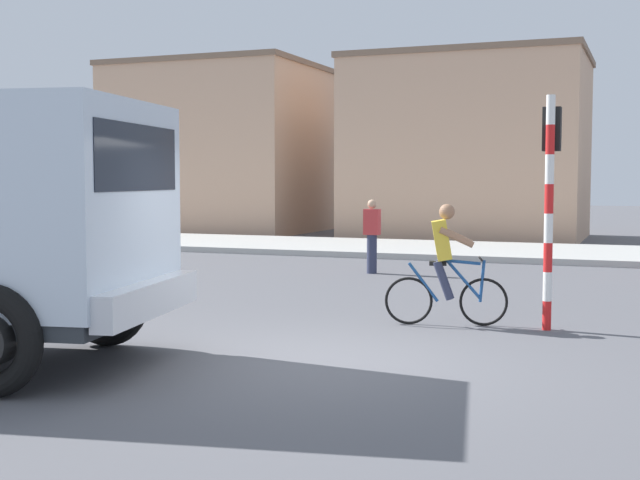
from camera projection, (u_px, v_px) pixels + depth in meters
The scene contains 7 objects.
ground_plane at pixel (315, 364), 9.49m from camera, with size 120.00×120.00×0.00m, color #56565B.
sidewalk_far at pixel (514, 252), 23.06m from camera, with size 80.00×5.00×0.16m, color #ADADA8.
cyclist at pixel (446, 265), 11.93m from camera, with size 1.68×0.61×1.72m.
traffic_light_pole at pixel (550, 179), 11.54m from camera, with size 0.24×0.43×3.20m.
pedestrian_near_kerb at pixel (372, 235), 18.50m from camera, with size 0.34×0.22×1.62m.
building_corner_left at pixel (224, 149), 33.72m from camera, with size 7.63×6.92×6.51m.
building_mid_block at pixel (469, 148), 29.70m from camera, with size 8.03×6.09×6.30m.
Camera 1 is at (3.47, -8.70, 2.07)m, focal length 47.53 mm.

